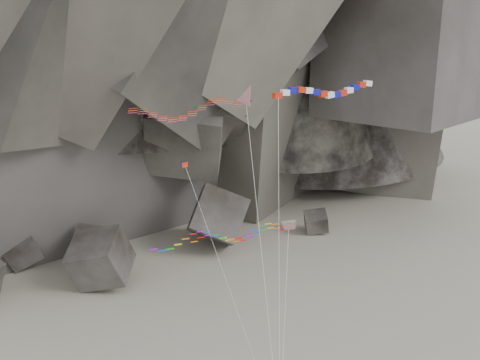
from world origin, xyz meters
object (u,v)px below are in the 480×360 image
object	(u,v)px
delta_kite	(184,109)
banner_kite	(325,93)
parafoil_kite	(218,236)
pennant_kite	(201,213)

from	to	relation	value
delta_kite	banner_kite	size ratio (longest dim) A/B	1.02
parafoil_kite	banner_kite	bearing A→B (deg)	13.49
banner_kite	pennant_kite	xyz separation A→B (m)	(-10.93, -1.34, -8.65)
delta_kite	banner_kite	bearing A→B (deg)	-12.77
delta_kite	pennant_kite	bearing A→B (deg)	-29.46
pennant_kite	parafoil_kite	bearing A→B (deg)	4.76
banner_kite	pennant_kite	distance (m)	14.00
pennant_kite	delta_kite	bearing A→B (deg)	136.98
parafoil_kite	pennant_kite	size ratio (longest dim) A/B	0.71
delta_kite	banner_kite	xyz separation A→B (m)	(12.08, 1.11, 0.48)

